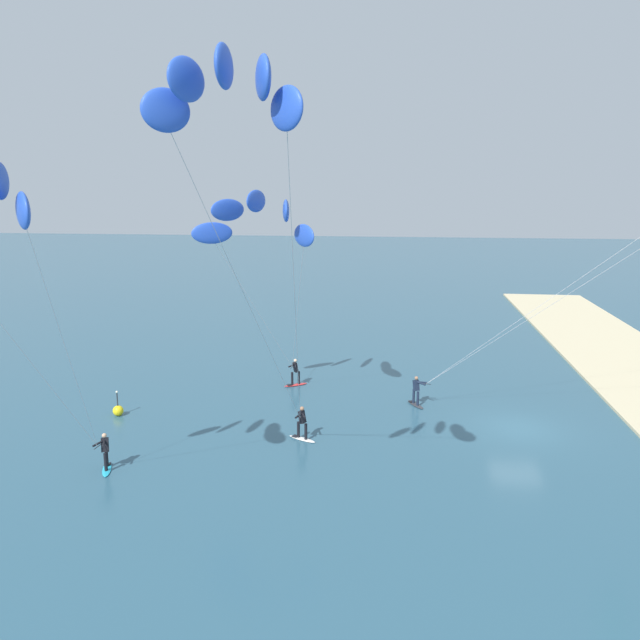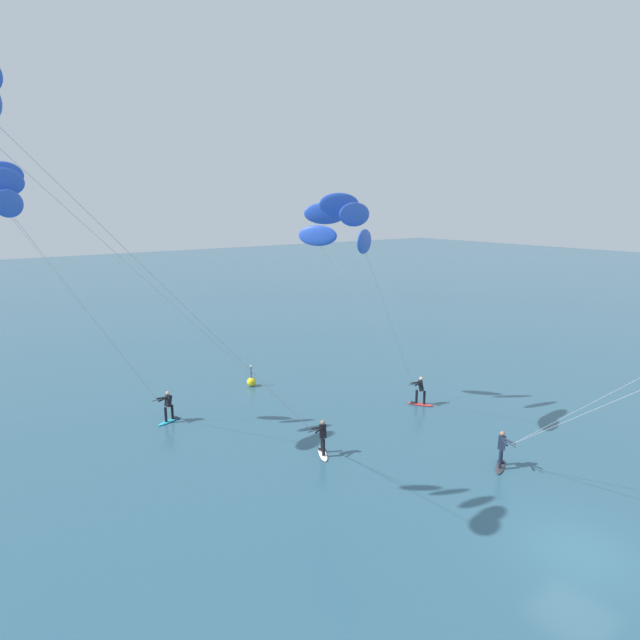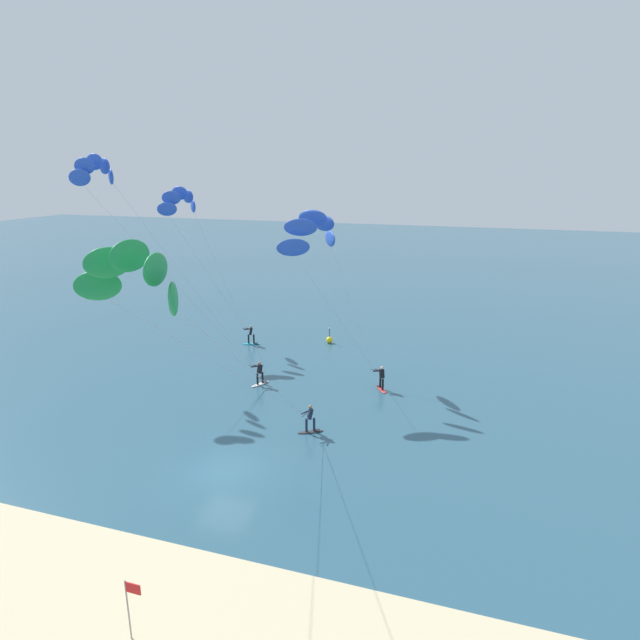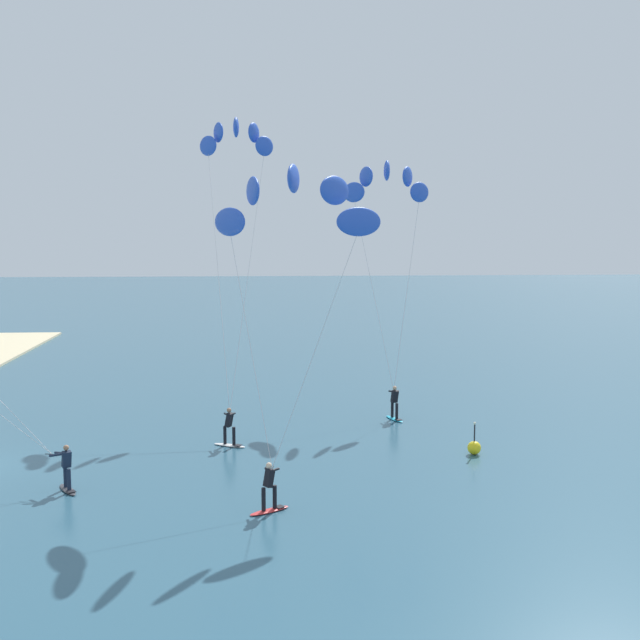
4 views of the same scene
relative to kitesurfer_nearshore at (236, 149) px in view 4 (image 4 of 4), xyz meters
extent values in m
ellipsoid|color=white|center=(11.17, -0.05, -13.53)|extent=(1.01, 1.50, 0.08)
cube|color=black|center=(11.36, 0.32, -13.48)|extent=(0.38, 0.38, 0.02)
cylinder|color=black|center=(11.07, -0.24, -13.10)|extent=(0.14, 0.14, 0.78)
cylinder|color=black|center=(11.28, 0.15, -13.10)|extent=(0.14, 0.14, 0.78)
cube|color=black|center=(11.17, -0.05, -12.41)|extent=(0.41, 0.42, 0.63)
sphere|color=#9E7051|center=(11.17, -0.05, -11.99)|extent=(0.20, 0.20, 0.20)
cylinder|color=black|center=(10.62, -0.05, -12.26)|extent=(0.55, 0.03, 0.03)
cylinder|color=black|center=(10.90, -0.16, -12.23)|extent=(0.59, 0.30, 0.15)
cylinder|color=black|center=(10.90, 0.06, -12.23)|extent=(0.59, 0.31, 0.15)
ellipsoid|color=blue|center=(-0.62, 1.55, 0.23)|extent=(1.18, 1.18, 1.10)
ellipsoid|color=blue|center=(-0.62, 0.98, 0.96)|extent=(1.37, 0.82, 1.10)
ellipsoid|color=blue|center=(-0.63, 0.00, 1.24)|extent=(1.35, 0.33, 1.10)
ellipsoid|color=blue|center=(-0.63, -0.98, 0.96)|extent=(1.37, 0.81, 1.10)
ellipsoid|color=blue|center=(-0.63, -1.55, 0.23)|extent=(1.18, 1.18, 1.10)
cylinder|color=#B2B2B7|center=(5.00, 0.75, -6.16)|extent=(11.26, 1.62, 12.21)
cylinder|color=#B2B2B7|center=(5.00, -0.80, -6.16)|extent=(11.27, 1.52, 12.21)
ellipsoid|color=#333338|center=(16.69, -5.58, -13.53)|extent=(1.48, 1.05, 0.08)
cube|color=black|center=(17.05, -5.37, -13.48)|extent=(0.39, 0.39, 0.02)
cylinder|color=#192338|center=(16.50, -5.69, -13.10)|extent=(0.14, 0.14, 0.78)
cylinder|color=#192338|center=(16.88, -5.47, -13.10)|extent=(0.14, 0.14, 0.78)
cube|color=#192338|center=(16.69, -5.58, -12.41)|extent=(0.43, 0.42, 0.63)
sphere|color=#9E7051|center=(16.69, -5.58, -11.99)|extent=(0.20, 0.20, 0.20)
cylinder|color=black|center=(16.55, -6.11, -12.26)|extent=(0.16, 0.54, 0.03)
cylinder|color=#192338|center=(16.73, -5.87, -12.23)|extent=(0.17, 0.61, 0.15)
cylinder|color=#192338|center=(16.52, -5.82, -12.23)|extent=(0.43, 0.54, 0.15)
ellipsoid|color=#23ADD1|center=(6.92, 7.79, -13.53)|extent=(1.53, 0.86, 0.08)
cube|color=black|center=(7.30, 7.93, -13.48)|extent=(0.36, 0.37, 0.02)
cylinder|color=black|center=(6.71, 7.71, -13.10)|extent=(0.14, 0.14, 0.78)
cylinder|color=black|center=(7.12, 7.86, -13.10)|extent=(0.14, 0.14, 0.78)
cube|color=black|center=(6.92, 7.79, -12.41)|extent=(0.41, 0.39, 0.63)
sphere|color=tan|center=(6.92, 7.79, -11.99)|extent=(0.20, 0.20, 0.20)
cylinder|color=black|center=(6.37, 7.83, -12.26)|extent=(0.55, 0.07, 0.03)
cylinder|color=black|center=(6.64, 7.70, -12.23)|extent=(0.60, 0.27, 0.15)
cylinder|color=black|center=(6.65, 7.92, -12.23)|extent=(0.58, 0.34, 0.15)
ellipsoid|color=blue|center=(0.83, 10.03, -2.34)|extent=(1.27, 1.39, 1.10)
ellipsoid|color=blue|center=(0.78, 9.36, -1.49)|extent=(1.54, 0.99, 1.10)
ellipsoid|color=blue|center=(0.70, 8.23, -1.16)|extent=(1.58, 0.43, 1.10)
ellipsoid|color=blue|center=(0.62, 7.10, -1.49)|extent=(1.59, 0.80, 1.10)
ellipsoid|color=blue|center=(0.57, 6.44, -2.34)|extent=(1.39, 1.27, 1.10)
cylinder|color=#B2B2B7|center=(3.60, 8.93, -7.45)|extent=(5.56, 2.22, 9.63)
cylinder|color=#B2B2B7|center=(3.47, 7.13, -7.45)|extent=(5.82, 1.41, 9.63)
ellipsoid|color=red|center=(19.33, 1.61, -13.53)|extent=(1.12, 1.45, 0.08)
cube|color=black|center=(19.11, 1.95, -13.48)|extent=(0.39, 0.39, 0.02)
cylinder|color=black|center=(19.45, 1.42, -13.10)|extent=(0.14, 0.14, 0.78)
cylinder|color=black|center=(19.21, 1.79, -13.10)|extent=(0.14, 0.14, 0.78)
cube|color=black|center=(19.33, 1.61, -12.41)|extent=(0.43, 0.43, 0.63)
sphere|color=beige|center=(19.33, 1.61, -11.99)|extent=(0.20, 0.20, 0.20)
cylinder|color=black|center=(18.79, 1.72, -12.26)|extent=(0.55, 0.14, 0.03)
cylinder|color=black|center=(19.04, 1.55, -12.23)|extent=(0.61, 0.20, 0.15)
cylinder|color=black|center=(19.09, 1.77, -12.23)|extent=(0.55, 0.40, 0.15)
ellipsoid|color=blue|center=(14.64, 5.09, -4.00)|extent=(1.47, 1.99, 1.10)
ellipsoid|color=blue|center=(14.45, 4.19, -2.82)|extent=(1.99, 1.47, 1.10)
ellipsoid|color=blue|center=(14.15, 2.64, -2.37)|extent=(2.20, 0.74, 1.10)
ellipsoid|color=blue|center=(13.84, 1.09, -2.82)|extent=(2.20, 0.74, 1.10)
ellipsoid|color=blue|center=(13.66, 0.18, -4.00)|extent=(1.99, 1.47, 1.10)
cylinder|color=#B2B2B7|center=(16.71, 3.40, -8.28)|extent=(4.18, 3.40, 7.97)
cylinder|color=#B2B2B7|center=(16.23, 0.95, -8.28)|extent=(5.15, 1.55, 7.97)
sphere|color=yellow|center=(13.13, 10.12, -13.29)|extent=(0.56, 0.56, 0.56)
cylinder|color=#262628|center=(13.13, 10.12, -12.66)|extent=(0.06, 0.06, 0.70)
sphere|color=#F2F2CC|center=(13.13, 10.12, -12.25)|extent=(0.12, 0.12, 0.12)
camera|label=1|loc=(-16.48, -4.35, -1.63)|focal=34.92mm
camera|label=2|loc=(-2.20, -18.01, -2.36)|focal=29.80mm
camera|label=3|loc=(25.48, -31.52, 0.87)|focal=30.06mm
camera|label=4|loc=(45.34, 1.52, -4.13)|focal=45.58mm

